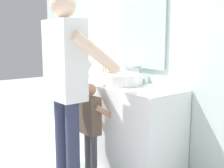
{
  "coord_description": "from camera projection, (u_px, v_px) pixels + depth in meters",
  "views": [
    {
      "loc": [
        2.01,
        -1.5,
        1.26
      ],
      "look_at": [
        0.0,
        0.15,
        0.85
      ],
      "focal_mm": 43.56,
      "sensor_mm": 36.0,
      "label": 1
    }
  ],
  "objects": [
    {
      "name": "vanity_cabinet",
      "position": [
        123.0,
        124.0,
        2.79
      ],
      "size": [
        1.23,
        0.54,
        0.83
      ],
      "primitive_type": "cube",
      "color": "white",
      "rests_on": "ground"
    },
    {
      "name": "sink_basin",
      "position": [
        122.0,
        79.0,
        2.71
      ],
      "size": [
        0.38,
        0.38,
        0.11
      ],
      "color": "silver",
      "rests_on": "vanity_cabinet"
    },
    {
      "name": "toothbrush_cup",
      "position": [
        105.0,
        76.0,
        3.02
      ],
      "size": [
        0.07,
        0.07,
        0.21
      ],
      "color": "silver",
      "rests_on": "vanity_cabinet"
    },
    {
      "name": "faucet",
      "position": [
        138.0,
        75.0,
        2.85
      ],
      "size": [
        0.18,
        0.14,
        0.18
      ],
      "color": "#B7BABF",
      "rests_on": "vanity_cabinet"
    },
    {
      "name": "adult_parent",
      "position": [
        67.0,
        72.0,
        2.3
      ],
      "size": [
        0.52,
        0.55,
        1.67
      ],
      "color": "#2D334C",
      "rests_on": "ground"
    },
    {
      "name": "child_toddler",
      "position": [
        91.0,
        121.0,
        2.52
      ],
      "size": [
        0.27,
        0.27,
        0.88
      ],
      "color": "#47474C",
      "rests_on": "ground"
    },
    {
      "name": "back_wall",
      "position": [
        147.0,
        33.0,
        2.85
      ],
      "size": [
        4.4,
        0.1,
        2.7
      ],
      "color": "silver",
      "rests_on": "ground"
    }
  ]
}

